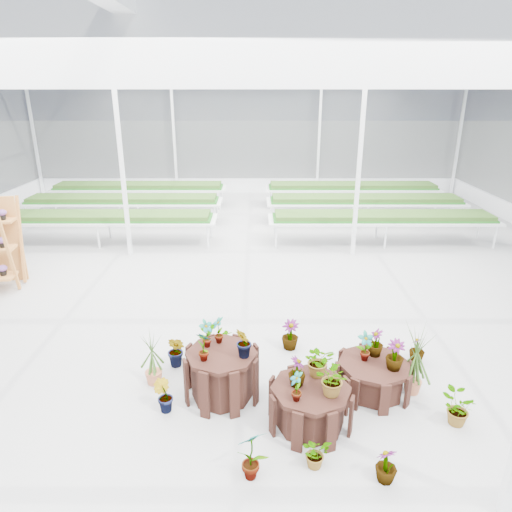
{
  "coord_description": "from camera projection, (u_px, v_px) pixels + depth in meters",
  "views": [
    {
      "loc": [
        0.4,
        -7.59,
        4.2
      ],
      "look_at": [
        0.39,
        0.33,
        1.3
      ],
      "focal_mm": 32.0,
      "sensor_mm": 36.0,
      "label": 1
    }
  ],
  "objects": [
    {
      "name": "ground_plane",
      "position": [
        235.0,
        327.0,
        8.57
      ],
      "size": [
        24.0,
        24.0,
        0.0
      ],
      "primitive_type": "plane",
      "color": "gray",
      "rests_on": "ground"
    },
    {
      "name": "greenhouse_shell",
      "position": [
        233.0,
        211.0,
        7.8
      ],
      "size": [
        18.0,
        24.0,
        4.5
      ],
      "primitive_type": null,
      "color": "white",
      "rests_on": "ground"
    },
    {
      "name": "steel_frame",
      "position": [
        233.0,
        211.0,
        7.8
      ],
      "size": [
        18.0,
        24.0,
        4.5
      ],
      "primitive_type": null,
      "color": "silver",
      "rests_on": "ground"
    },
    {
      "name": "nursery_benches",
      "position": [
        244.0,
        210.0,
        15.19
      ],
      "size": [
        16.0,
        7.0,
        0.84
      ],
      "primitive_type": null,
      "color": "silver",
      "rests_on": "ground"
    },
    {
      "name": "plinth_tall",
      "position": [
        222.0,
        374.0,
        6.54
      ],
      "size": [
        1.38,
        1.38,
        0.72
      ],
      "primitive_type": "cylinder",
      "rotation": [
        0.0,
        0.0,
        -0.39
      ],
      "color": "black",
      "rests_on": "ground"
    },
    {
      "name": "plinth_mid",
      "position": [
        310.0,
        406.0,
        6.0
      ],
      "size": [
        1.42,
        1.42,
        0.57
      ],
      "primitive_type": "cylinder",
      "rotation": [
        0.0,
        0.0,
        -0.4
      ],
      "color": "black",
      "rests_on": "ground"
    },
    {
      "name": "plinth_low",
      "position": [
        373.0,
        377.0,
        6.67
      ],
      "size": [
        1.14,
        1.14,
        0.48
      ],
      "primitive_type": "cylinder",
      "rotation": [
        0.0,
        0.0,
        0.06
      ],
      "color": "black",
      "rests_on": "ground"
    },
    {
      "name": "nursery_plants",
      "position": [
        293.0,
        365.0,
        6.51
      ],
      "size": [
        4.67,
        3.2,
        1.21
      ],
      "color": "#2B4819",
      "rests_on": "ground"
    }
  ]
}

